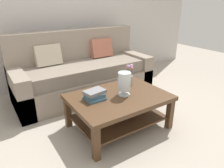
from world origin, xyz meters
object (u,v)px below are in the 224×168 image
object	(u,v)px
couch	(83,73)
book_stack_main	(95,95)
coffee_table	(119,104)
flower_pitcher	(129,77)
glass_hurricane_vase	(124,82)

from	to	relation	value
couch	book_stack_main	world-z (taller)	couch
coffee_table	book_stack_main	size ratio (longest dim) A/B	4.48
book_stack_main	flower_pitcher	bearing A→B (deg)	10.44
couch	coffee_table	distance (m)	1.18
book_stack_main	couch	bearing A→B (deg)	71.26
coffee_table	book_stack_main	bearing A→B (deg)	166.00
couch	flower_pitcher	world-z (taller)	couch
book_stack_main	flower_pitcher	distance (m)	0.60
book_stack_main	flower_pitcher	world-z (taller)	flower_pitcher
couch	flower_pitcher	bearing A→B (deg)	-78.05
couch	glass_hurricane_vase	bearing A→B (deg)	-90.93
book_stack_main	glass_hurricane_vase	size ratio (longest dim) A/B	0.90
couch	flower_pitcher	size ratio (longest dim) A/B	7.52
couch	coffee_table	size ratio (longest dim) A/B	1.94
coffee_table	flower_pitcher	bearing A→B (deg)	31.60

